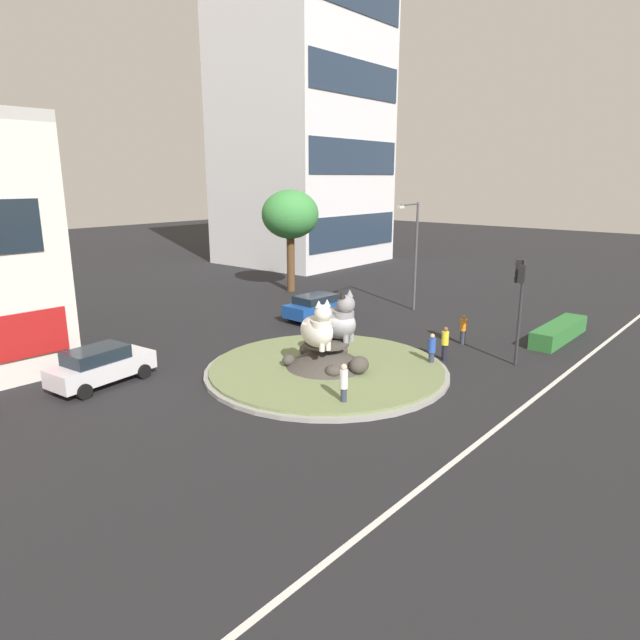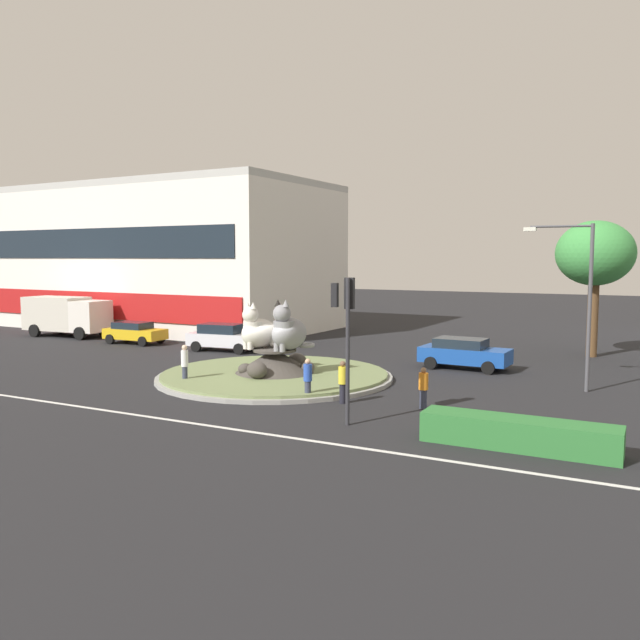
# 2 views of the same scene
# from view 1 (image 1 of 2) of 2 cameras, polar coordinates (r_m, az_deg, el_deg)

# --- Properties ---
(ground_plane) EXTENTS (160.00, 160.00, 0.00)m
(ground_plane) POSITION_cam_1_polar(r_m,az_deg,el_deg) (25.34, 0.67, -5.35)
(ground_plane) COLOR black
(lane_centreline) EXTENTS (112.00, 0.20, 0.01)m
(lane_centreline) POSITION_cam_1_polar(r_m,az_deg,el_deg) (21.35, 18.22, -10.00)
(lane_centreline) COLOR silver
(lane_centreline) RESTS_ON ground
(roundabout_island) EXTENTS (10.96, 10.96, 1.41)m
(roundabout_island) POSITION_cam_1_polar(r_m,az_deg,el_deg) (25.22, 0.68, -4.54)
(roundabout_island) COLOR gray
(roundabout_island) RESTS_ON ground
(cat_statue_white) EXTENTS (1.80, 2.16, 2.18)m
(cat_statue_white) POSITION_cam_1_polar(r_m,az_deg,el_deg) (23.97, -0.21, -0.97)
(cat_statue_white) COLOR silver
(cat_statue_white) RESTS_ON roundabout_island
(cat_statue_grey) EXTENTS (1.63, 2.29, 2.34)m
(cat_statue_grey) POSITION_cam_1_polar(r_m,az_deg,el_deg) (25.20, 1.96, -0.08)
(cat_statue_grey) COLOR gray
(cat_statue_grey) RESTS_ON roundabout_island
(traffic_light_mast) EXTENTS (0.70, 0.63, 4.97)m
(traffic_light_mast) POSITION_cam_1_polar(r_m,az_deg,el_deg) (26.90, 19.73, 3.00)
(traffic_light_mast) COLOR #2D2D33
(traffic_light_mast) RESTS_ON ground
(office_tower) EXTENTS (14.72, 13.52, 34.73)m
(office_tower) POSITION_cam_1_polar(r_m,az_deg,el_deg) (59.37, -1.81, 22.90)
(office_tower) COLOR silver
(office_tower) RESTS_ON ground
(clipped_hedge_strip) EXTENTS (5.71, 1.20, 0.90)m
(clipped_hedge_strip) POSITION_cam_1_polar(r_m,az_deg,el_deg) (32.84, 23.26, -1.11)
(clipped_hedge_strip) COLOR #2D7033
(clipped_hedge_strip) RESTS_ON ground
(broadleaf_tree_behind_island) EXTENTS (4.29, 4.29, 7.69)m
(broadleaf_tree_behind_island) POSITION_cam_1_polar(r_m,az_deg,el_deg) (42.65, -3.07, 10.63)
(broadleaf_tree_behind_island) COLOR brown
(broadleaf_tree_behind_island) RESTS_ON ground
(streetlight_arm) EXTENTS (2.78, 0.47, 7.03)m
(streetlight_arm) POSITION_cam_1_polar(r_m,az_deg,el_deg) (36.63, 9.58, 7.32)
(streetlight_arm) COLOR #4C4C51
(streetlight_arm) RESTS_ON ground
(pedestrian_blue_shirt) EXTENTS (0.34, 0.34, 1.66)m
(pedestrian_blue_shirt) POSITION_cam_1_polar(r_m,az_deg,el_deg) (26.07, 11.36, -3.04)
(pedestrian_blue_shirt) COLOR #33384C
(pedestrian_blue_shirt) RESTS_ON ground
(pedestrian_orange_shirt) EXTENTS (0.36, 0.36, 1.56)m
(pedestrian_orange_shirt) POSITION_cam_1_polar(r_m,az_deg,el_deg) (30.27, 14.44, -0.90)
(pedestrian_orange_shirt) COLOR #33384C
(pedestrian_orange_shirt) RESTS_ON ground
(pedestrian_yellow_shirt) EXTENTS (0.34, 0.34, 1.66)m
(pedestrian_yellow_shirt) POSITION_cam_1_polar(r_m,az_deg,el_deg) (27.37, 12.66, -2.27)
(pedestrian_yellow_shirt) COLOR black
(pedestrian_yellow_shirt) RESTS_ON ground
(pedestrian_white_shirt) EXTENTS (0.31, 0.31, 1.80)m
(pedestrian_white_shirt) POSITION_cam_1_polar(r_m,az_deg,el_deg) (21.16, 2.44, -6.63)
(pedestrian_white_shirt) COLOR #33384C
(pedestrian_white_shirt) RESTS_ON ground
(sedan_on_far_lane) EXTENTS (4.51, 2.25, 1.55)m
(sedan_on_far_lane) POSITION_cam_1_polar(r_m,az_deg,el_deg) (34.50, -0.25, 1.43)
(sedan_on_far_lane) COLOR #19479E
(sedan_on_far_lane) RESTS_ON ground
(parked_car_right) EXTENTS (4.54, 2.31, 1.65)m
(parked_car_right) POSITION_cam_1_polar(r_m,az_deg,el_deg) (25.35, -21.53, -4.34)
(parked_car_right) COLOR silver
(parked_car_right) RESTS_ON ground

